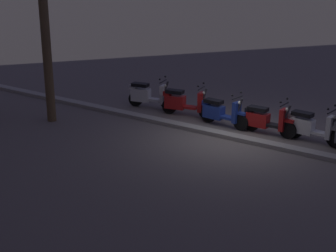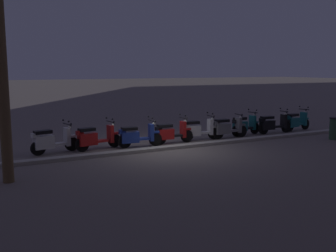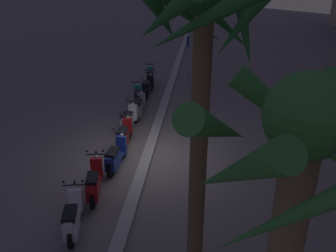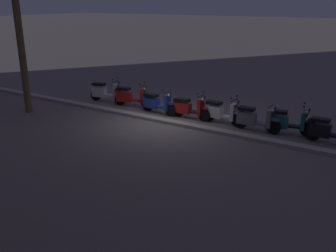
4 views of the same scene
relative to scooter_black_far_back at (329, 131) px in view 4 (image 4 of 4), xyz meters
name	(u,v)px [view 4 (image 4 of 4)]	position (x,y,z in m)	size (l,w,h in m)	color
ground_plane	(162,122)	(5.98, 1.03, -0.45)	(200.00, 200.00, 0.00)	slate
curb_strip	(163,120)	(5.98, 0.96, -0.39)	(60.00, 0.36, 0.12)	#ADA89E
scooter_black_far_back	(329,131)	(0.00, 0.00, 0.00)	(1.87, 0.56, 1.17)	black
scooter_teal_mid_front	(286,122)	(1.49, -0.21, 0.01)	(1.73, 0.63, 1.17)	black
scooter_grey_lead_nearest	(253,119)	(2.61, 0.06, 0.00)	(1.77, 0.56, 1.04)	black
scooter_white_last_in_row	(220,112)	(4.01, -0.10, 0.00)	(1.76, 0.56, 1.17)	black
scooter_red_second_in_line	(188,108)	(5.36, 0.01, -0.01)	(1.73, 0.56, 1.17)	black
scooter_blue_gap_after_mid	(156,103)	(6.87, 0.07, -0.01)	(1.78, 0.56, 1.17)	black
scooter_red_mid_rear	(130,97)	(8.46, -0.16, 0.01)	(1.85, 0.66, 1.17)	black
scooter_white_tail_end	(105,92)	(10.03, -0.24, 0.01)	(1.77, 0.69, 1.17)	black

